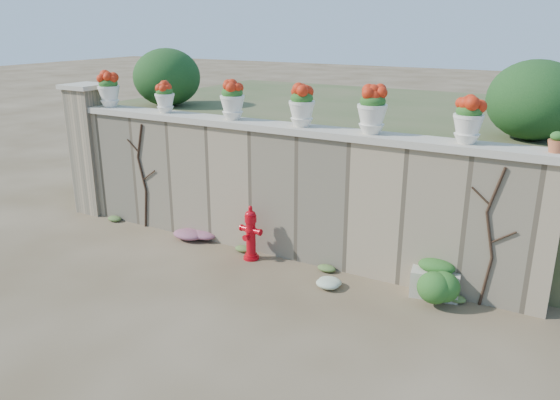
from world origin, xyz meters
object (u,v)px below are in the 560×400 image
Objects in this scene: fire_hydrant at (251,233)px; terracotta_pot at (557,143)px; planter_box at (435,279)px; urn_pot_0 at (109,90)px.

fire_hydrant is 3.61× the size of terracotta_pot.
planter_box is 6.51m from urn_pot_0.
planter_box is 2.32m from terracotta_pot.
urn_pot_0 is at bearing 176.99° from fire_hydrant.
fire_hydrant reaches higher than planter_box.
terracotta_pot is at bearing 1.53° from planter_box.
fire_hydrant is 3.87m from urn_pot_0.
urn_pot_0 is (-3.30, 0.47, 1.96)m from fire_hydrant.
urn_pot_0 reaches higher than fire_hydrant.
fire_hydrant is 1.44× the size of urn_pot_0.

